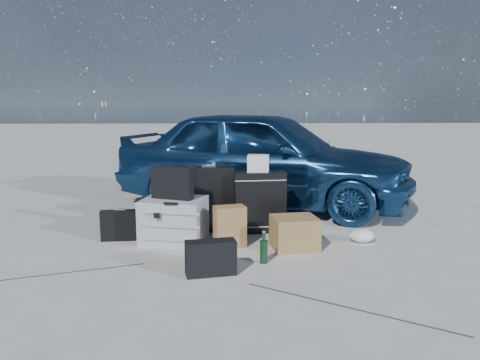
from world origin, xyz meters
The scene contains 16 objects.
ground centered at (0.00, 0.00, 0.00)m, with size 60.00×60.00×0.00m, color beige.
car centered at (0.62, 2.10, 0.68)m, with size 1.60×3.97×1.35m, color #22538B.
pelican_case centered at (-0.45, 0.46, 0.22)m, with size 0.62×0.50×0.45m, color #A2A4A7.
laptop_bag centered at (-0.46, 0.46, 0.61)m, with size 0.43×0.11×0.33m, color black.
briefcase centered at (-1.01, 0.52, 0.16)m, with size 0.41×0.09×0.32m, color black.
suitcase_left centered at (-0.10, 0.86, 0.36)m, with size 0.55×0.20×0.72m, color black.
suitcase_right centered at (0.46, 0.78, 0.34)m, with size 0.56×0.20×0.67m, color black.
white_carton centered at (0.44, 0.80, 0.76)m, with size 0.23×0.18×0.18m, color silver.
duffel_bag centered at (-0.49, 1.10, 0.17)m, with size 0.67×0.29×0.34m, color black.
flat_box_white centered at (-0.48, 1.10, 0.37)m, with size 0.43×0.33×0.08m, color silver.
flat_box_black centered at (-0.49, 1.11, 0.44)m, with size 0.27×0.20×0.06m, color black.
kraft_bag centered at (0.12, 0.27, 0.20)m, with size 0.30×0.18×0.41m, color #9D7044.
cardboard_box centered at (0.75, 0.16, 0.16)m, with size 0.42×0.37×0.32m, color olive.
plastic_bag centered at (1.47, 0.34, 0.07)m, with size 0.26×0.22×0.14m, color silver.
messenger_bag centered at (-0.06, -0.52, 0.15)m, with size 0.41×0.16×0.29m, color black.
green_bottle centered at (0.41, -0.25, 0.14)m, with size 0.07×0.07×0.28m, color black.
Camera 1 is at (0.02, -4.24, 1.40)m, focal length 35.00 mm.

